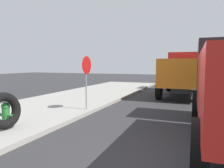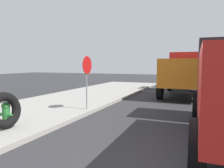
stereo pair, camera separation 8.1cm
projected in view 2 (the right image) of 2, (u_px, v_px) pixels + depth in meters
fire_hydrant at (6, 113)px, 6.74m from camera, size 0.26×0.59×0.77m
loose_tire at (4, 110)px, 6.46m from camera, size 1.14×0.54×1.14m
stop_sign at (87, 73)px, 9.21m from camera, size 0.76×0.08×2.29m
dump_truck_orange at (185, 71)px, 14.58m from camera, size 7.02×2.85×3.00m
dump_truck_gray at (207, 69)px, 21.95m from camera, size 7.05×2.92×3.00m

